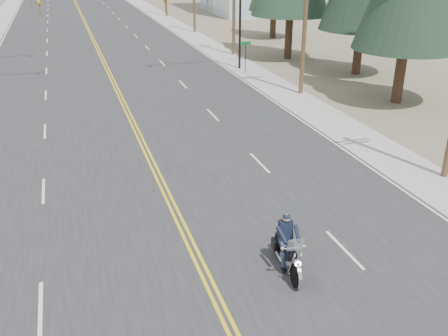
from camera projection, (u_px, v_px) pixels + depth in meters
name	position (u px, v px, depth m)	size (l,w,h in m)	color
road	(83.00, 19.00, 73.38)	(20.00, 200.00, 0.01)	#303033
sidewalk_right	(160.00, 16.00, 76.59)	(3.00, 200.00, 0.01)	#A5A5A0
traffic_mast_right	(217.00, 10.00, 40.79)	(7.10, 0.26, 7.00)	black
street_sign	(246.00, 52.00, 40.83)	(0.90, 0.06, 2.62)	black
utility_pole_b	(306.00, 7.00, 33.52)	(2.20, 0.30, 11.50)	brown
motorcyclist	(288.00, 245.00, 15.86)	(1.03, 2.41, 1.88)	black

